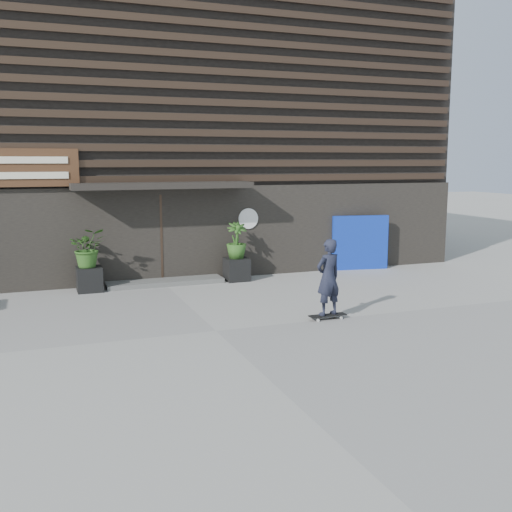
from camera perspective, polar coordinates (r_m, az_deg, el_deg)
name	(u,v)px	position (r m, az deg, el deg)	size (l,w,h in m)	color
ground	(216,331)	(11.32, -3.86, -7.15)	(80.00, 80.00, 0.00)	gray
entrance_step	(165,282)	(15.65, -8.71, -2.45)	(3.00, 0.80, 0.12)	#50504E
planter_pot_left	(89,279)	(15.15, -15.63, -2.15)	(0.60, 0.60, 0.60)	black
bamboo_left	(88,248)	(15.02, -15.75, 0.77)	(0.86, 0.75, 0.96)	#2D591E
planter_pot_right	(237,269)	(15.90, -1.87, -1.29)	(0.60, 0.60, 0.60)	black
bamboo_right	(236,240)	(15.78, -1.88, 1.50)	(0.54, 0.54, 0.96)	#2D591E
blue_tarp	(360,243)	(17.71, 9.91, 1.26)	(1.69, 0.12, 1.59)	#0C279F
building	(128,136)	(20.63, -12.11, 11.19)	(18.00, 11.00, 8.00)	black
skateboarder	(328,278)	(11.99, 6.92, -2.06)	(0.78, 0.49, 1.64)	black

